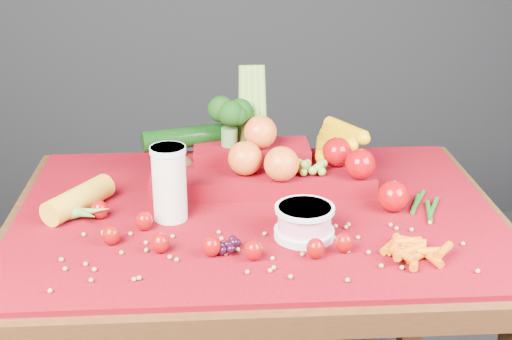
{
  "coord_description": "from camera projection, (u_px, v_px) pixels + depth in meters",
  "views": [
    {
      "loc": [
        -0.09,
        -1.42,
        1.44
      ],
      "look_at": [
        0.0,
        0.02,
        0.85
      ],
      "focal_mm": 50.0,
      "sensor_mm": 36.0,
      "label": 1
    }
  ],
  "objects": [
    {
      "name": "milk_glass",
      "position": [
        169.0,
        181.0,
        1.51
      ],
      "size": [
        0.08,
        0.08,
        0.16
      ],
      "rotation": [
        0.0,
        0.0,
        0.17
      ],
      "color": "beige",
      "rests_on": "red_cloth"
    },
    {
      "name": "yogurt_bowl",
      "position": [
        304.0,
        221.0,
        1.45
      ],
      "size": [
        0.12,
        0.12,
        0.07
      ],
      "rotation": [
        0.0,
        0.0,
        0.15
      ],
      "color": "silver",
      "rests_on": "red_cloth"
    },
    {
      "name": "corn_ear",
      "position": [
        80.0,
        208.0,
        1.53
      ],
      "size": [
        0.25,
        0.27,
        0.06
      ],
      "rotation": [
        0.0,
        0.0,
        1.0
      ],
      "color": "gold",
      "rests_on": "red_cloth"
    },
    {
      "name": "baby_carrot_pile",
      "position": [
        418.0,
        252.0,
        1.37
      ],
      "size": [
        0.17,
        0.17,
        0.03
      ],
      "primitive_type": null,
      "color": "#CF5707",
      "rests_on": "red_cloth"
    },
    {
      "name": "dark_grape_cluster",
      "position": [
        229.0,
        246.0,
        1.4
      ],
      "size": [
        0.06,
        0.05,
        0.03
      ],
      "primitive_type": null,
      "color": "black",
      "rests_on": "red_cloth"
    },
    {
      "name": "strawberry_scatter",
      "position": [
        199.0,
        231.0,
        1.43
      ],
      "size": [
        0.54,
        0.28,
        0.05
      ],
      "color": "#90000F",
      "rests_on": "red_cloth"
    },
    {
      "name": "produce_mound",
      "position": [
        268.0,
        159.0,
        1.7
      ],
      "size": [
        0.61,
        0.36,
        0.27
      ],
      "color": "maroon",
      "rests_on": "red_cloth"
    },
    {
      "name": "green_bean_pile",
      "position": [
        425.0,
        206.0,
        1.59
      ],
      "size": [
        0.14,
        0.12,
        0.01
      ],
      "primitive_type": null,
      "color": "#135413",
      "rests_on": "red_cloth"
    },
    {
      "name": "table",
      "position": [
        257.0,
        253.0,
        1.62
      ],
      "size": [
        1.1,
        0.8,
        0.75
      ],
      "color": "#33190B",
      "rests_on": "ground"
    },
    {
      "name": "red_cloth",
      "position": [
        257.0,
        213.0,
        1.58
      ],
      "size": [
        1.05,
        0.75,
        0.01
      ],
      "primitive_type": "cube",
      "color": "maroon",
      "rests_on": "table"
    },
    {
      "name": "soybean_scatter",
      "position": [
        263.0,
        252.0,
        1.39
      ],
      "size": [
        0.84,
        0.24,
        0.01
      ],
      "primitive_type": null,
      "color": "olive",
      "rests_on": "red_cloth"
    },
    {
      "name": "potato",
      "position": [
        176.0,
        168.0,
        1.72
      ],
      "size": [
        0.09,
        0.07,
        0.06
      ],
      "primitive_type": "ellipsoid",
      "color": "brown",
      "rests_on": "red_cloth"
    }
  ]
}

